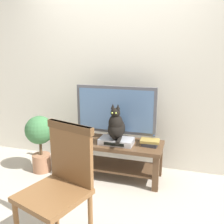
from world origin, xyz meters
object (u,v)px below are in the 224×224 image
(tv, at_px, (116,111))
(potted_plant, at_px, (40,137))
(tv_stand, at_px, (113,152))
(book_stack, at_px, (150,142))
(cat, at_px, (116,126))
(media_box, at_px, (116,141))
(wooden_chair, at_px, (61,179))

(tv, relative_size, potted_plant, 1.35)
(tv, bearing_deg, tv_stand, -90.01)
(tv_stand, xyz_separation_m, tv, (0.00, 0.10, 0.50))
(book_stack, bearing_deg, cat, -168.62)
(tv, xyz_separation_m, cat, (0.06, -0.17, -0.14))
(tv_stand, bearing_deg, tv, 89.99)
(media_box, height_order, wooden_chair, wooden_chair)
(tv, height_order, cat, tv)
(cat, bearing_deg, potted_plant, -175.84)
(wooden_chair, bearing_deg, tv, 87.32)
(media_box, xyz_separation_m, potted_plant, (-1.01, -0.09, -0.03))
(tv_stand, height_order, potted_plant, potted_plant)
(tv_stand, bearing_deg, media_box, -43.12)
(tv, distance_m, book_stack, 0.57)
(media_box, bearing_deg, tv_stand, 136.88)
(media_box, xyz_separation_m, cat, (0.00, -0.02, 0.20))
(cat, bearing_deg, media_box, 94.05)
(media_box, bearing_deg, wooden_chair, -95.89)
(media_box, height_order, book_stack, book_stack)
(cat, distance_m, wooden_chair, 1.15)
(media_box, height_order, cat, cat)
(book_stack, distance_m, potted_plant, 1.42)
(cat, bearing_deg, tv, 108.97)
(wooden_chair, bearing_deg, potted_plant, 129.88)
(cat, bearing_deg, wooden_chair, -96.03)
(tv_stand, xyz_separation_m, media_box, (0.06, -0.05, 0.17))
(tv, height_order, book_stack, tv)
(tv, bearing_deg, wooden_chair, -92.68)
(potted_plant, bearing_deg, book_stack, 6.22)
(cat, xyz_separation_m, wooden_chair, (-0.12, -1.14, -0.11))
(media_box, distance_m, cat, 0.20)
(wooden_chair, bearing_deg, media_box, 84.11)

